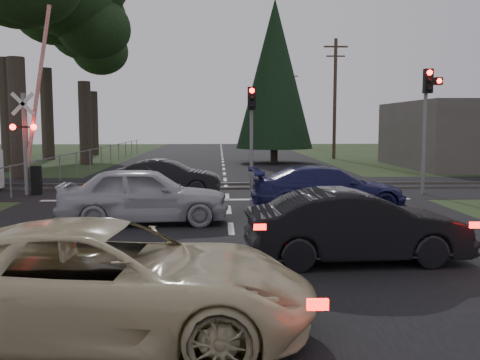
{
  "coord_description": "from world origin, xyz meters",
  "views": [
    {
      "loc": [
        -0.31,
        -10.42,
        2.68
      ],
      "look_at": [
        0.22,
        2.59,
        1.3
      ],
      "focal_mm": 40.0,
      "sensor_mm": 36.0,
      "label": 1
    }
  ],
  "objects": [
    {
      "name": "ground",
      "position": [
        0.0,
        0.0,
        0.0
      ],
      "size": [
        120.0,
        120.0,
        0.0
      ],
      "primitive_type": "plane",
      "color": "#253618",
      "rests_on": "ground"
    },
    {
      "name": "road",
      "position": [
        0.0,
        10.0,
        0.01
      ],
      "size": [
        14.0,
        100.0,
        0.01
      ],
      "primitive_type": "cube",
      "color": "black",
      "rests_on": "ground"
    },
    {
      "name": "rail_corridor",
      "position": [
        0.0,
        12.0,
        0.01
      ],
      "size": [
        120.0,
        8.0,
        0.01
      ],
      "primitive_type": "cube",
      "color": "black",
      "rests_on": "ground"
    },
    {
      "name": "stop_line",
      "position": [
        0.0,
        8.2,
        0.01
      ],
      "size": [
        13.0,
        0.35,
        0.0
      ],
      "primitive_type": "cube",
      "color": "silver",
      "rests_on": "ground"
    },
    {
      "name": "rail_near",
      "position": [
        0.0,
        11.2,
        0.05
      ],
      "size": [
        120.0,
        0.12,
        0.1
      ],
      "primitive_type": "cube",
      "color": "#59544C",
      "rests_on": "ground"
    },
    {
      "name": "rail_far",
      "position": [
        0.0,
        12.8,
        0.05
      ],
      "size": [
        120.0,
        0.12,
        0.1
      ],
      "primitive_type": "cube",
      "color": "#59544C",
      "rests_on": "ground"
    },
    {
      "name": "crossing_signal",
      "position": [
        -7.27,
        9.79,
        2.06
      ],
      "size": [
        1.62,
        0.38,
        6.96
      ],
      "color": "slate",
      "rests_on": "ground"
    },
    {
      "name": "traffic_signal_right",
      "position": [
        7.55,
        9.47,
        3.31
      ],
      "size": [
        0.68,
        0.48,
        4.7
      ],
      "color": "slate",
      "rests_on": "ground"
    },
    {
      "name": "traffic_signal_center",
      "position": [
        1.0,
        10.68,
        2.81
      ],
      "size": [
        0.32,
        0.48,
        4.1
      ],
      "color": "slate",
      "rests_on": "ground"
    },
    {
      "name": "utility_pole_mid",
      "position": [
        8.5,
        30.0,
        4.73
      ],
      "size": [
        1.8,
        0.26,
        9.0
      ],
      "color": "#4C3D2D",
      "rests_on": "ground"
    },
    {
      "name": "utility_pole_far",
      "position": [
        8.5,
        55.0,
        4.73
      ],
      "size": [
        1.8,
        0.26,
        9.0
      ],
      "color": "#4C3D2D",
      "rests_on": "ground"
    },
    {
      "name": "euc_tree_c",
      "position": [
        -9.0,
        25.0,
        9.51
      ],
      "size": [
        6.0,
        6.0,
        13.2
      ],
      "color": "#473D33",
      "rests_on": "ground"
    },
    {
      "name": "euc_tree_e",
      "position": [
        -11.0,
        36.0,
        9.51
      ],
      "size": [
        6.0,
        6.0,
        13.2
      ],
      "color": "#473D33",
      "rests_on": "ground"
    },
    {
      "name": "conifer_tree",
      "position": [
        3.5,
        26.0,
        5.99
      ],
      "size": [
        5.2,
        5.2,
        11.0
      ],
      "color": "#473D33",
      "rests_on": "ground"
    },
    {
      "name": "fence_left",
      "position": [
        -7.8,
        22.5,
        0.0
      ],
      "size": [
        0.1,
        36.0,
        1.2
      ],
      "primitive_type": null,
      "color": "slate",
      "rests_on": "ground"
    },
    {
      "name": "cream_coupe",
      "position": [
        -1.71,
        -3.89,
        0.73
      ],
      "size": [
        5.41,
        2.79,
        1.46
      ],
      "primitive_type": "imported",
      "rotation": [
        0.0,
        0.0,
        1.5
      ],
      "color": "beige",
      "rests_on": "ground"
    },
    {
      "name": "dark_hatchback",
      "position": [
        2.35,
        -0.37,
        0.7
      ],
      "size": [
        4.32,
        1.75,
        1.4
      ],
      "primitive_type": "imported",
      "rotation": [
        0.0,
        0.0,
        1.64
      ],
      "color": "black",
      "rests_on": "ground"
    },
    {
      "name": "silver_car",
      "position": [
        -2.3,
        3.87,
        0.77
      ],
      "size": [
        4.61,
        2.09,
        1.53
      ],
      "primitive_type": "imported",
      "rotation": [
        0.0,
        0.0,
        1.63
      ],
      "color": "#ACAEB5",
      "rests_on": "ground"
    },
    {
      "name": "blue_sedan",
      "position": [
        3.02,
        5.61,
        0.69
      ],
      "size": [
        4.84,
        2.16,
        1.38
      ],
      "primitive_type": "imported",
      "rotation": [
        0.0,
        0.0,
        1.62
      ],
      "color": "#1A1C4F",
      "rests_on": "ground"
    },
    {
      "name": "dark_car_far",
      "position": [
        -2.24,
        9.59,
        0.66
      ],
      "size": [
        4.04,
        1.5,
        1.32
      ],
      "primitive_type": "imported",
      "rotation": [
        0.0,
        0.0,
        1.54
      ],
      "color": "black",
      "rests_on": "ground"
    }
  ]
}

